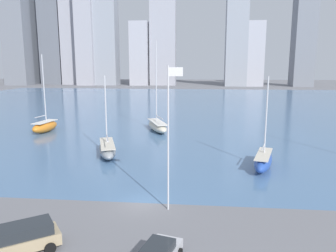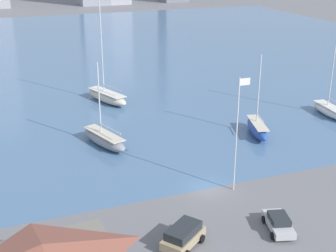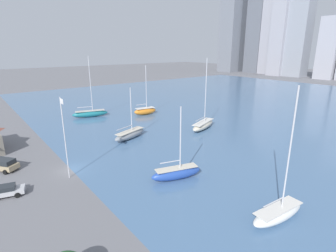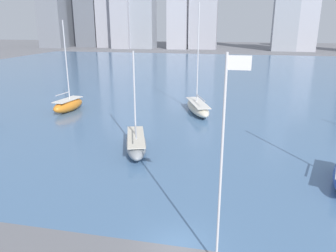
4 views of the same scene
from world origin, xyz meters
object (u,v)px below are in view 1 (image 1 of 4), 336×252
Objects in this scene: parked_suv_tan at (26,237)px; flag_pole at (169,135)px; sailboat_gray at (107,149)px; sailboat_blue at (263,160)px; sailboat_cream at (157,126)px; sailboat_orange at (45,126)px.

flag_pole is at bearing 93.14° from parked_suv_tan.
sailboat_blue is at bearing -29.48° from sailboat_gray.
sailboat_gray is (-9.99, 16.23, -5.66)m from flag_pole.
sailboat_cream is (-5.31, 33.66, -5.60)m from flag_pole.
sailboat_cream is 18.05m from sailboat_gray.
sailboat_gray is at bearing -174.68° from sailboat_blue.
flag_pole is at bearing -113.31° from sailboat_blue.
sailboat_orange reaches higher than parked_suv_tan.
sailboat_orange is at bearing 167.97° from sailboat_cream.
sailboat_blue is 0.78× the size of sailboat_orange.
sailboat_cream is at bearing 17.30° from sailboat_orange.
sailboat_gray is (-20.18, 3.89, -0.07)m from sailboat_blue.
sailboat_orange is (-15.80, 14.28, 0.17)m from sailboat_gray.
sailboat_orange is at bearing 130.21° from flag_pole.
parked_suv_tan is at bearing -115.71° from sailboat_cream.
parked_suv_tan is at bearing -140.54° from flag_pole.
sailboat_blue is at bearing 99.56° from parked_suv_tan.
parked_suv_tan is at bearing -57.28° from sailboat_orange.
sailboat_orange is at bearing 167.84° from parked_suv_tan.
sailboat_orange is at bearing 169.44° from sailboat_blue.
parked_suv_tan is at bearing -117.90° from sailboat_blue.
sailboat_blue reaches higher than parked_suv_tan.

